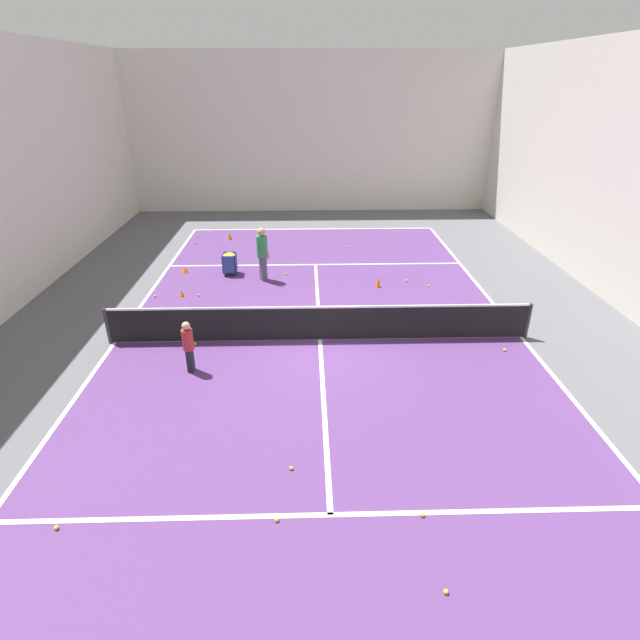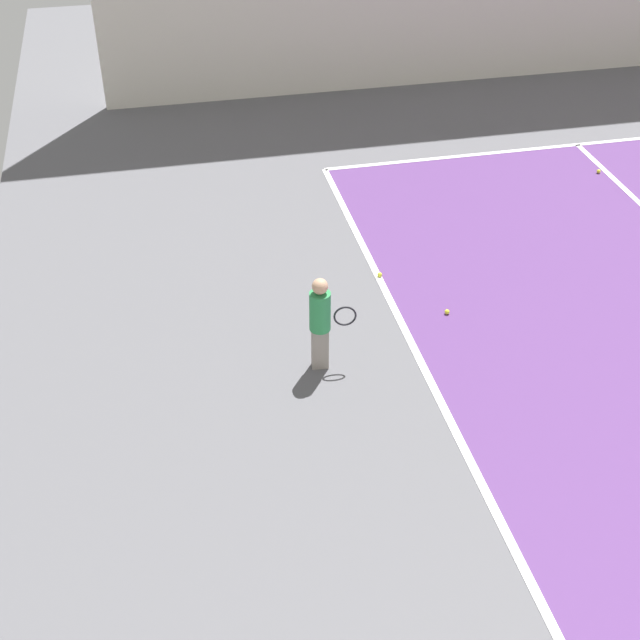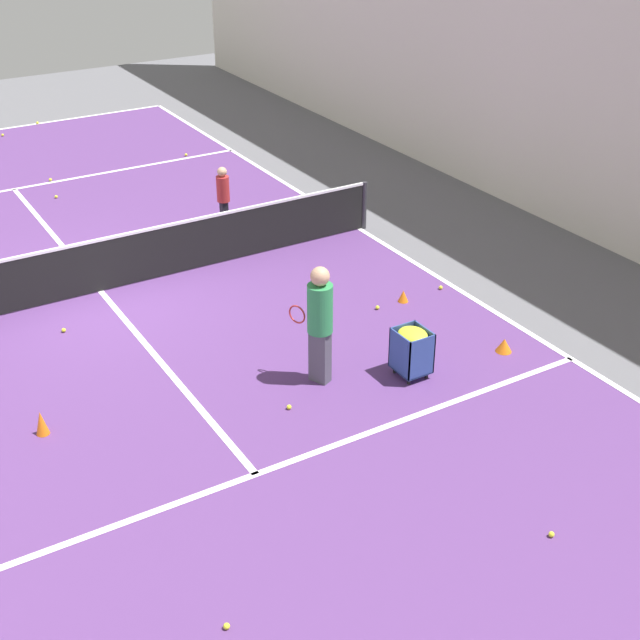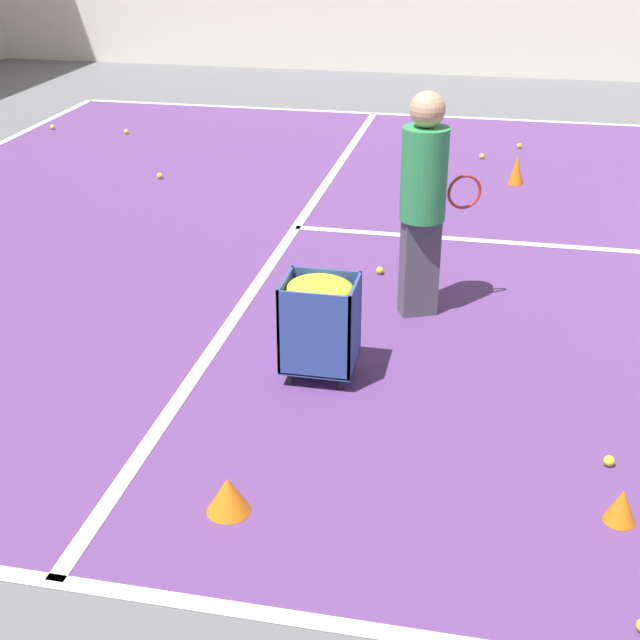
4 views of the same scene
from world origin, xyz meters
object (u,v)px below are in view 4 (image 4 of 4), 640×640
at_px(ball_cart, 320,310).
at_px(training_cone_1, 517,170).
at_px(training_cone_0, 228,495).
at_px(coach_at_net, 424,192).

bearing_deg(ball_cart, training_cone_1, -14.81).
xyz_separation_m(ball_cart, training_cone_1, (5.01, -1.33, -0.35)).
height_order(ball_cart, training_cone_1, ball_cart).
distance_m(ball_cart, training_cone_0, 1.68).
bearing_deg(training_cone_0, coach_at_net, -14.95).
bearing_deg(coach_at_net, ball_cart, -139.55).
xyz_separation_m(coach_at_net, training_cone_1, (3.81, -0.75, -0.86)).
bearing_deg(training_cone_1, ball_cart, 165.19).
xyz_separation_m(coach_at_net, training_cone_0, (-2.83, 0.75, -0.93)).
relative_size(ball_cart, training_cone_0, 3.02).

